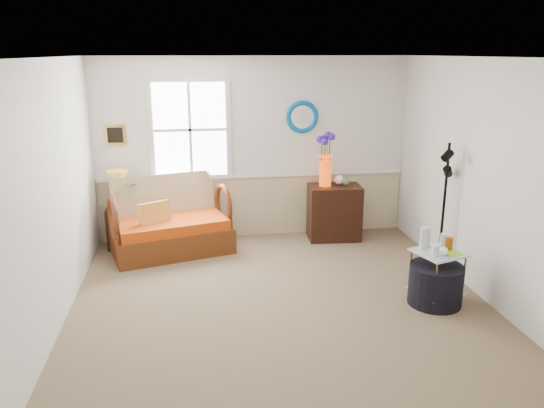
{
  "coord_description": "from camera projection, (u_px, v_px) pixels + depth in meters",
  "views": [
    {
      "loc": [
        -0.89,
        -5.02,
        2.65
      ],
      "look_at": [
        -0.06,
        0.38,
        1.08
      ],
      "focal_mm": 35.0,
      "sensor_mm": 36.0,
      "label": 1
    }
  ],
  "objects": [
    {
      "name": "floor",
      "position": [
        283.0,
        311.0,
        5.63
      ],
      "size": [
        4.5,
        5.0,
        0.01
      ],
      "primitive_type": "cube",
      "color": "brown",
      "rests_on": "ground"
    },
    {
      "name": "ceiling",
      "position": [
        285.0,
        57.0,
        4.91
      ],
      "size": [
        4.5,
        5.0,
        0.01
      ],
      "primitive_type": "cube",
      "color": "white",
      "rests_on": "walls"
    },
    {
      "name": "walls",
      "position": [
        284.0,
        193.0,
        5.27
      ],
      "size": [
        4.51,
        5.01,
        2.6
      ],
      "color": "silver",
      "rests_on": "floor"
    },
    {
      "name": "wainscot",
      "position": [
        255.0,
        206.0,
        7.86
      ],
      "size": [
        4.46,
        0.02,
        0.9
      ],
      "primitive_type": "cube",
      "color": "tan",
      "rests_on": "walls"
    },
    {
      "name": "chair_rail",
      "position": [
        254.0,
        175.0,
        7.72
      ],
      "size": [
        4.46,
        0.04,
        0.06
      ],
      "primitive_type": "cube",
      "color": "silver",
      "rests_on": "walls"
    },
    {
      "name": "window",
      "position": [
        190.0,
        130.0,
        7.4
      ],
      "size": [
        1.14,
        0.06,
        1.44
      ],
      "primitive_type": null,
      "color": "white",
      "rests_on": "walls"
    },
    {
      "name": "picture",
      "position": [
        115.0,
        135.0,
        7.27
      ],
      "size": [
        0.28,
        0.03,
        0.28
      ],
      "primitive_type": "cube",
      "color": "gold",
      "rests_on": "walls"
    },
    {
      "name": "mirror",
      "position": [
        302.0,
        117.0,
        7.6
      ],
      "size": [
        0.47,
        0.07,
        0.47
      ],
      "primitive_type": "torus",
      "rotation": [
        1.57,
        0.0,
        0.0
      ],
      "color": "#0365A6",
      "rests_on": "walls"
    },
    {
      "name": "loveseat",
      "position": [
        170.0,
        216.0,
        7.16
      ],
      "size": [
        1.74,
        1.27,
        1.02
      ],
      "primitive_type": null,
      "rotation": [
        0.0,
        0.0,
        0.27
      ],
      "color": "#652F0C",
      "rests_on": "floor"
    },
    {
      "name": "throw_pillow",
      "position": [
        155.0,
        218.0,
        7.0
      ],
      "size": [
        0.41,
        0.3,
        0.42
      ],
      "primitive_type": null,
      "rotation": [
        0.0,
        0.0,
        0.52
      ],
      "color": "orange",
      "rests_on": "loveseat"
    },
    {
      "name": "lamp_stand",
      "position": [
        119.0,
        228.0,
        7.38
      ],
      "size": [
        0.32,
        0.32,
        0.56
      ],
      "primitive_type": null,
      "rotation": [
        0.0,
        0.0,
        0.01
      ],
      "color": "black",
      "rests_on": "floor"
    },
    {
      "name": "table_lamp",
      "position": [
        119.0,
        190.0,
        7.25
      ],
      "size": [
        0.31,
        0.31,
        0.53
      ],
      "primitive_type": null,
      "rotation": [
        0.0,
        0.0,
        -0.07
      ],
      "color": "#B67A2C",
      "rests_on": "lamp_stand"
    },
    {
      "name": "potted_plant",
      "position": [
        126.0,
        199.0,
        7.26
      ],
      "size": [
        0.39,
        0.43,
        0.3
      ],
      "primitive_type": "imported",
      "rotation": [
        0.0,
        0.0,
        0.15
      ],
      "color": "#517F39",
      "rests_on": "lamp_stand"
    },
    {
      "name": "cabinet",
      "position": [
        334.0,
        212.0,
        7.72
      ],
      "size": [
        0.77,
        0.53,
        0.79
      ],
      "primitive_type": null,
      "rotation": [
        0.0,
        0.0,
        -0.07
      ],
      "color": "black",
      "rests_on": "floor"
    },
    {
      "name": "flower_vase",
      "position": [
        326.0,
        160.0,
        7.51
      ],
      "size": [
        0.3,
        0.3,
        0.75
      ],
      "primitive_type": null,
      "rotation": [
        0.0,
        0.0,
        -0.46
      ],
      "color": "#DD3E0A",
      "rests_on": "cabinet"
    },
    {
      "name": "side_table",
      "position": [
        436.0,
        277.0,
        5.74
      ],
      "size": [
        0.58,
        0.58,
        0.59
      ],
      "primitive_type": null,
      "rotation": [
        0.0,
        0.0,
        0.3
      ],
      "color": "#A77229",
      "rests_on": "floor"
    },
    {
      "name": "tabletop_items",
      "position": [
        439.0,
        239.0,
        5.67
      ],
      "size": [
        0.54,
        0.54,
        0.25
      ],
      "primitive_type": null,
      "rotation": [
        0.0,
        0.0,
        0.37
      ],
      "color": "silver",
      "rests_on": "side_table"
    },
    {
      "name": "floor_lamp",
      "position": [
        443.0,
        209.0,
        6.42
      ],
      "size": [
        0.31,
        0.31,
        1.63
      ],
      "primitive_type": null,
      "rotation": [
        0.0,
        0.0,
        0.44
      ],
      "color": "black",
      "rests_on": "floor"
    },
    {
      "name": "ottoman",
      "position": [
        435.0,
        285.0,
        5.74
      ],
      "size": [
        0.59,
        0.59,
        0.44
      ],
      "primitive_type": "cylinder",
      "rotation": [
        0.0,
        0.0,
        0.03
      ],
      "color": "black",
      "rests_on": "floor"
    }
  ]
}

